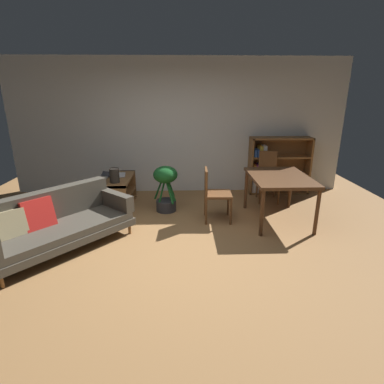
% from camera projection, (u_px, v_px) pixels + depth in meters
% --- Properties ---
extents(ground_plane, '(8.16, 8.16, 0.00)m').
position_uv_depth(ground_plane, '(179.00, 251.00, 4.09)').
color(ground_plane, '#9E7042').
extents(back_wall_panel, '(6.80, 0.10, 2.70)m').
position_uv_depth(back_wall_panel, '(179.00, 127.00, 6.23)').
color(back_wall_panel, silver).
rests_on(back_wall_panel, ground_plane).
extents(fabric_couch, '(1.87, 1.96, 0.76)m').
position_uv_depth(fabric_couch, '(55.00, 222.00, 4.10)').
color(fabric_couch, brown).
rests_on(fabric_couch, ground_plane).
extents(media_console, '(0.42, 1.08, 0.56)m').
position_uv_depth(media_console, '(120.00, 193.00, 5.61)').
color(media_console, brown).
rests_on(media_console, ground_plane).
extents(open_laptop, '(0.46, 0.38, 0.06)m').
position_uv_depth(open_laptop, '(115.00, 175.00, 5.66)').
color(open_laptop, silver).
rests_on(open_laptop, media_console).
extents(desk_speaker, '(0.16, 0.16, 0.25)m').
position_uv_depth(desk_speaker, '(114.00, 175.00, 5.19)').
color(desk_speaker, '#2D2823').
rests_on(desk_speaker, media_console).
extents(potted_floor_plant, '(0.43, 0.47, 0.82)m').
position_uv_depth(potted_floor_plant, '(166.00, 185.00, 5.34)').
color(potted_floor_plant, '#333338').
rests_on(potted_floor_plant, ground_plane).
extents(dining_table, '(0.91, 1.25, 0.76)m').
position_uv_depth(dining_table, '(279.00, 181.00, 4.88)').
color(dining_table, '#56351E').
rests_on(dining_table, ground_plane).
extents(dining_chair_near, '(0.45, 0.44, 0.87)m').
position_uv_depth(dining_chair_near, '(214.00, 191.00, 4.94)').
color(dining_chair_near, brown).
rests_on(dining_chair_near, ground_plane).
extents(dining_chair_far, '(0.43, 0.49, 0.95)m').
position_uv_depth(dining_chair_far, '(268.00, 173.00, 5.90)').
color(dining_chair_far, brown).
rests_on(dining_chair_far, ground_plane).
extents(bookshelf, '(1.24, 0.35, 1.17)m').
position_uv_depth(bookshelf, '(275.00, 165.00, 6.36)').
color(bookshelf, brown).
rests_on(bookshelf, ground_plane).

